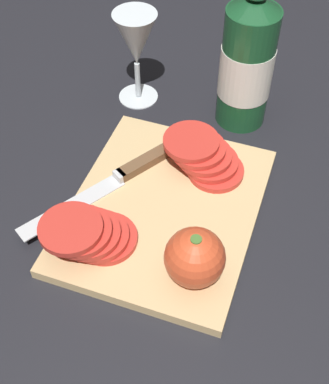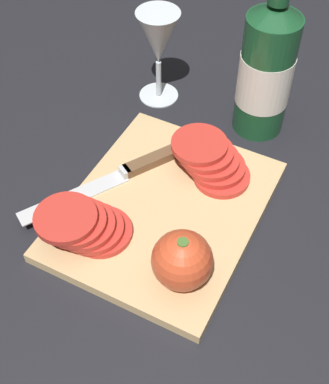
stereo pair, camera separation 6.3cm
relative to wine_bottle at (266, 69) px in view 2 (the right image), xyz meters
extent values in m
plane|color=black|center=(0.15, -0.08, -0.11)|extent=(3.00, 3.00, 0.00)
cube|color=tan|center=(0.23, -0.05, -0.10)|extent=(0.31, 0.25, 0.02)
cylinder|color=#194C28|center=(0.00, 0.00, -0.01)|extent=(0.08, 0.08, 0.19)
cone|color=#194C28|center=(0.00, 0.00, 0.09)|extent=(0.08, 0.08, 0.02)
cylinder|color=white|center=(0.00, 0.00, -0.02)|extent=(0.08, 0.08, 0.08)
cylinder|color=silver|center=(0.01, -0.18, -0.11)|extent=(0.07, 0.07, 0.00)
cylinder|color=silver|center=(0.01, -0.18, -0.07)|extent=(0.01, 0.01, 0.07)
cone|color=silver|center=(0.01, -0.18, 0.00)|extent=(0.07, 0.07, 0.09)
cone|color=beige|center=(0.01, -0.18, -0.03)|extent=(0.02, 0.02, 0.03)
sphere|color=#DB4C28|center=(0.32, 0.02, -0.06)|extent=(0.08, 0.08, 0.08)
cylinder|color=#47702D|center=(0.32, 0.02, -0.02)|extent=(0.01, 0.01, 0.01)
cube|color=silver|center=(0.28, -0.17, -0.09)|extent=(0.15, 0.11, 0.00)
cube|color=silver|center=(0.21, -0.13, -0.09)|extent=(0.02, 0.02, 0.01)
cube|color=brown|center=(0.16, -0.10, -0.09)|extent=(0.10, 0.07, 0.01)
cylinder|color=red|center=(0.31, -0.10, -0.09)|extent=(0.08, 0.08, 0.01)
cylinder|color=red|center=(0.32, -0.11, -0.08)|extent=(0.08, 0.08, 0.01)
cylinder|color=red|center=(0.32, -0.12, -0.07)|extent=(0.08, 0.08, 0.01)
cylinder|color=red|center=(0.33, -0.13, -0.06)|extent=(0.08, 0.08, 0.01)
cylinder|color=red|center=(0.34, -0.14, -0.05)|extent=(0.08, 0.08, 0.01)
cylinder|color=red|center=(0.14, 0.00, -0.09)|extent=(0.08, 0.08, 0.01)
cylinder|color=red|center=(0.14, -0.01, -0.08)|extent=(0.08, 0.08, 0.01)
cylinder|color=red|center=(0.14, -0.02, -0.07)|extent=(0.08, 0.08, 0.01)
cylinder|color=red|center=(0.14, -0.03, -0.06)|extent=(0.08, 0.08, 0.01)
cylinder|color=red|center=(0.14, -0.04, -0.05)|extent=(0.08, 0.08, 0.01)
camera|label=1|loc=(0.67, 0.10, 0.48)|focal=50.00mm
camera|label=2|loc=(0.65, 0.16, 0.48)|focal=50.00mm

